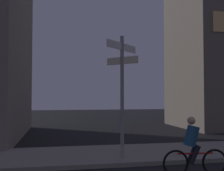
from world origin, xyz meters
TOP-DOWN VIEW (x-y plane):
  - sidewalk_kerb at (0.00, 6.84)m, footprint 40.00×3.10m
  - signpost at (0.56, 5.90)m, footprint 1.26×1.26m
  - cyclist at (2.12, 4.05)m, footprint 1.82×0.35m

SIDE VIEW (x-z plane):
  - sidewalk_kerb at x=0.00m, z-range 0.00..0.14m
  - cyclist at x=2.12m, z-range -0.06..1.55m
  - signpost at x=0.56m, z-range 0.53..4.55m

